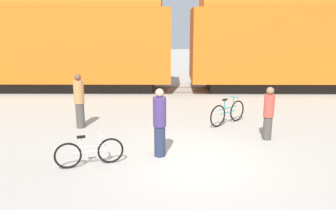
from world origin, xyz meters
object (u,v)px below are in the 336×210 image
bicycle_teal (228,113)px  person_in_red (269,113)px  person_in_tan (79,101)px  freight_train (181,33)px  bicycle_silver (90,152)px  person_in_purple (160,123)px

bicycle_teal → person_in_red: 1.90m
person_in_tan → freight_train: bearing=-146.9°
bicycle_silver → person_in_red: bearing=21.6°
bicycle_silver → person_in_tan: size_ratio=0.87×
bicycle_silver → bicycle_teal: (4.01, 3.56, 0.05)m
bicycle_silver → person_in_red: size_ratio=0.99×
bicycle_silver → person_in_tan: person_in_tan is taller
freight_train → person_in_purple: 9.41m
bicycle_teal → bicycle_silver: bearing=-138.4°
bicycle_silver → freight_train: bearing=75.4°
person_in_tan → person_in_red: person_in_tan is taller
person_in_tan → person_in_purple: (2.77, -2.46, -0.01)m
person_in_red → person_in_purple: 3.49m
person_in_purple → bicycle_teal: bearing=114.9°
bicycle_teal → person_in_tan: 5.11m
freight_train → person_in_tan: size_ratio=27.10×
bicycle_silver → bicycle_teal: bearing=41.6°
person_in_tan → person_in_red: (5.99, -1.14, -0.11)m
bicycle_silver → person_in_purple: person_in_purple is taller
person_in_red → person_in_purple: person_in_purple is taller
bicycle_teal → person_in_tan: person_in_tan is taller
bicycle_teal → person_in_purple: (-2.30, -2.92, 0.52)m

